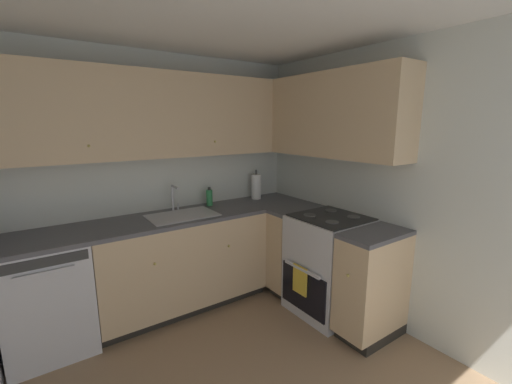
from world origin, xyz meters
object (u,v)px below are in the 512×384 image
object	(u,v)px
oven_range	(329,264)
soap_bottle	(209,197)
dishwasher	(48,296)
paper_towel_roll	(256,187)

from	to	relation	value
oven_range	soap_bottle	world-z (taller)	soap_bottle
oven_range	soap_bottle	size ratio (longest dim) A/B	5.51
dishwasher	soap_bottle	xyz separation A→B (m)	(1.50, 0.18, 0.56)
dishwasher	paper_towel_roll	xyz separation A→B (m)	(2.08, 0.16, 0.62)
dishwasher	oven_range	distance (m)	2.37
dishwasher	oven_range	xyz separation A→B (m)	(2.21, -0.86, 0.02)
soap_bottle	oven_range	bearing A→B (deg)	-56.06
dishwasher	paper_towel_roll	size ratio (longest dim) A/B	2.60
oven_range	dishwasher	bearing A→B (deg)	158.65
oven_range	paper_towel_roll	bearing A→B (deg)	96.82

